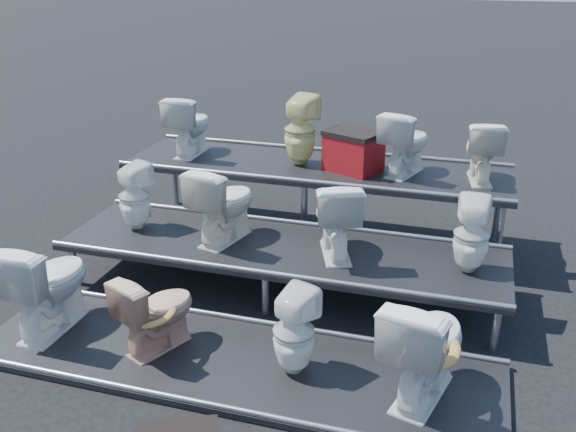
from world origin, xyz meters
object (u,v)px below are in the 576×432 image
(toilet_2, at_px, (294,332))
(toilet_6, at_px, (336,217))
(toilet_11, at_px, (482,150))
(toilet_4, at_px, (134,197))
(toilet_1, at_px, (157,310))
(toilet_5, at_px, (224,203))
(toilet_10, at_px, (406,142))
(toilet_9, at_px, (300,130))
(red_crate, at_px, (353,153))
(toilet_3, at_px, (425,345))
(toilet_8, at_px, (189,125))
(toilet_7, at_px, (472,235))
(toilet_0, at_px, (47,283))

(toilet_2, bearing_deg, toilet_6, -71.30)
(toilet_11, bearing_deg, toilet_4, 13.42)
(toilet_11, bearing_deg, toilet_6, 38.61)
(toilet_1, relative_size, toilet_2, 0.96)
(toilet_4, bearing_deg, toilet_2, 167.80)
(toilet_5, distance_m, toilet_10, 2.04)
(toilet_9, height_order, red_crate, toilet_9)
(toilet_3, xyz_separation_m, toilet_4, (-2.99, 1.30, 0.32))
(toilet_1, relative_size, toilet_6, 0.92)
(toilet_2, xyz_separation_m, toilet_4, (-2.02, 1.30, 0.39))
(toilet_5, height_order, toilet_8, toilet_8)
(toilet_9, relative_size, toilet_11, 1.19)
(toilet_1, xyz_separation_m, toilet_11, (2.37, 2.60, 0.78))
(toilet_4, distance_m, toilet_7, 3.23)
(toilet_1, distance_m, toilet_2, 1.14)
(toilet_4, relative_size, toilet_11, 1.05)
(toilet_7, xyz_separation_m, toilet_10, (-0.75, 1.30, 0.40))
(toilet_4, bearing_deg, toilet_10, -131.87)
(toilet_4, height_order, toilet_6, toilet_6)
(toilet_0, height_order, toilet_4, toilet_4)
(toilet_5, relative_size, toilet_7, 1.11)
(toilet_7, height_order, toilet_10, toilet_10)
(toilet_5, relative_size, toilet_10, 1.11)
(toilet_0, relative_size, toilet_3, 1.01)
(toilet_3, relative_size, toilet_4, 1.24)
(toilet_3, bearing_deg, toilet_10, -64.35)
(toilet_1, height_order, toilet_3, toilet_3)
(toilet_6, relative_size, red_crate, 1.37)
(toilet_0, relative_size, toilet_4, 1.26)
(toilet_5, distance_m, toilet_7, 2.28)
(toilet_3, relative_size, toilet_6, 1.15)
(toilet_11, bearing_deg, toilet_3, 75.90)
(toilet_4, distance_m, toilet_9, 1.92)
(toilet_8, bearing_deg, toilet_5, 125.52)
(toilet_8, distance_m, toilet_10, 2.46)
(toilet_2, distance_m, toilet_4, 2.44)
(toilet_5, bearing_deg, toilet_11, -136.97)
(toilet_1, xyz_separation_m, toilet_10, (1.60, 2.60, 0.80))
(toilet_0, distance_m, toilet_6, 2.55)
(toilet_1, height_order, toilet_11, toilet_11)
(toilet_7, height_order, toilet_9, toilet_9)
(toilet_6, bearing_deg, toilet_2, 69.35)
(toilet_0, relative_size, toilet_11, 1.32)
(toilet_7, bearing_deg, toilet_2, 46.91)
(toilet_1, xyz_separation_m, toilet_3, (2.11, 0.00, 0.08))
(toilet_3, relative_size, toilet_11, 1.31)
(toilet_7, bearing_deg, toilet_0, 21.02)
(toilet_3, xyz_separation_m, toilet_7, (0.24, 1.30, 0.32))
(toilet_5, distance_m, toilet_8, 1.64)
(toilet_10, bearing_deg, toilet_4, 46.54)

